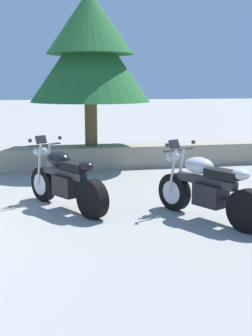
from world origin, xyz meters
name	(u,v)px	position (x,y,z in m)	size (l,w,h in m)	color
motorcycle_black_near_left	(65,180)	(3.30, 1.17, 0.49)	(1.20, 1.87, 1.18)	black
motorcycle_silver_centre	(207,189)	(5.38, 0.08, 0.49)	(1.14, 1.91, 1.18)	black
pine_tree_mid_left	(90,49)	(4.26, 4.92, 2.92)	(2.96, 2.96, 3.76)	brown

